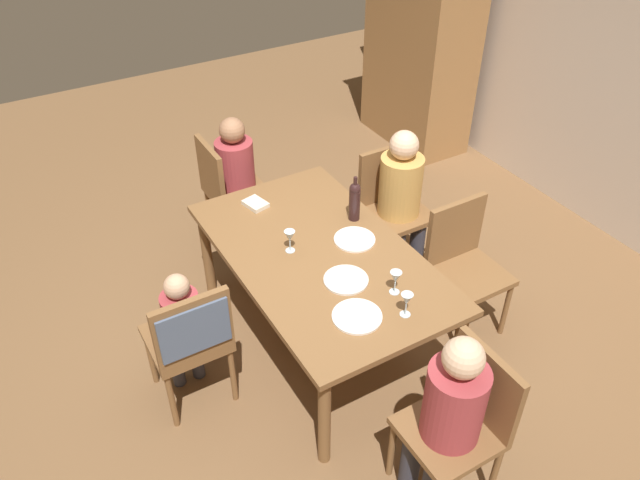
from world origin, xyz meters
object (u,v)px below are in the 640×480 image
(chair_left_end, at_px, (227,187))
(wine_bottle_tall_green, at_px, (355,200))
(person_child_small, at_px, (182,323))
(person_man_guest, at_px, (239,172))
(person_woman_host, at_px, (449,412))
(person_man_bearded, at_px, (402,193))
(chair_far_left, at_px, (392,200))
(wine_glass_centre, at_px, (407,300))
(armoire_cabinet, at_px, (422,33))
(dinner_plate_guest_left, at_px, (355,240))
(dinner_plate_guest_right, at_px, (346,280))
(wine_glass_near_left, at_px, (396,278))
(dining_table, at_px, (320,262))
(chair_near, at_px, (191,335))
(wine_glass_near_right, at_px, (290,237))
(chair_right_end, at_px, (463,416))
(chair_far_right, at_px, (463,259))
(dinner_plate_host, at_px, (357,316))

(chair_left_end, relative_size, wine_bottle_tall_green, 2.89)
(person_child_small, bearing_deg, person_man_guest, 53.39)
(person_woman_host, height_order, person_man_bearded, person_man_bearded)
(chair_far_left, bearing_deg, wine_glass_centre, 56.95)
(armoire_cabinet, distance_m, dinner_plate_guest_left, 2.86)
(armoire_cabinet, bearing_deg, dinner_plate_guest_right, -44.77)
(chair_far_left, height_order, wine_glass_near_left, chair_far_left)
(chair_far_left, distance_m, person_man_bearded, 0.17)
(dinner_plate_guest_left, bearing_deg, chair_far_left, 127.03)
(person_man_bearded, bearing_deg, dining_table, 22.64)
(dining_table, relative_size, chair_near, 1.95)
(wine_glass_near_left, height_order, dinner_plate_guest_left, wine_glass_near_left)
(wine_glass_centre, relative_size, wine_glass_near_right, 1.00)
(dining_table, relative_size, person_child_small, 1.91)
(chair_far_left, distance_m, wine_bottle_tall_green, 0.69)
(person_woman_host, relative_size, person_child_small, 1.19)
(dining_table, height_order, wine_bottle_tall_green, wine_bottle_tall_green)
(wine_glass_centre, bearing_deg, armoire_cabinet, 141.49)
(chair_near, xyz_separation_m, wine_glass_near_right, (-0.24, 0.76, 0.24))
(chair_right_end, bearing_deg, person_woman_host, 90.00)
(dining_table, relative_size, wine_glass_near_right, 12.02)
(armoire_cabinet, bearing_deg, person_woman_host, -35.11)
(person_child_small, distance_m, dinner_plate_guest_right, 0.97)
(armoire_cabinet, height_order, chair_right_end, armoire_cabinet)
(wine_bottle_tall_green, xyz_separation_m, dinner_plate_guest_right, (0.50, -0.38, -0.14))
(wine_bottle_tall_green, height_order, dinner_plate_guest_right, wine_bottle_tall_green)
(dinner_plate_guest_right, bearing_deg, chair_far_right, 89.00)
(dinner_plate_host, relative_size, dinner_plate_guest_right, 1.05)
(chair_left_end, distance_m, dinner_plate_guest_right, 1.59)
(chair_left_end, distance_m, person_man_bearded, 1.34)
(person_man_guest, relative_size, wine_glass_near_right, 7.32)
(chair_far_left, height_order, person_man_bearded, person_man_bearded)
(dining_table, bearing_deg, chair_near, -82.20)
(dining_table, relative_size, chair_far_right, 1.95)
(person_child_small, height_order, wine_glass_near_left, person_child_small)
(person_woman_host, relative_size, wine_glass_near_right, 7.48)
(dining_table, bearing_deg, person_woman_host, -1.15)
(wine_glass_near_left, bearing_deg, dinner_plate_guest_left, 172.73)
(dining_table, xyz_separation_m, person_child_small, (-0.02, -0.90, -0.10))
(dining_table, xyz_separation_m, chair_left_end, (-1.28, -0.09, -0.12))
(chair_far_left, relative_size, chair_far_right, 1.00)
(wine_bottle_tall_green, bearing_deg, chair_far_right, 45.57)
(chair_far_right, height_order, dinner_plate_guest_left, chair_far_right)
(person_man_guest, xyz_separation_m, wine_bottle_tall_green, (1.07, 0.35, 0.24))
(chair_far_right, relative_size, dinner_plate_guest_right, 3.50)
(person_woman_host, distance_m, person_child_small, 1.57)
(person_woman_host, bearing_deg, armoire_cabinet, -35.11)
(person_child_small, relative_size, wine_glass_near_left, 6.28)
(dinner_plate_guest_left, relative_size, dinner_plate_guest_right, 0.99)
(chair_far_left, bearing_deg, dining_table, 28.46)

